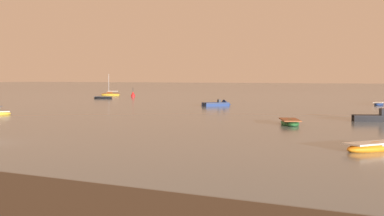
{
  "coord_description": "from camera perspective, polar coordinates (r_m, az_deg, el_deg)",
  "views": [
    {
      "loc": [
        32.12,
        -25.33,
        4.46
      ],
      "look_at": [
        -6.25,
        41.28,
        0.3
      ],
      "focal_mm": 52.94,
      "sensor_mm": 36.0,
      "label": 1
    }
  ],
  "objects": [
    {
      "name": "rowboat_moored_3",
      "position": [
        96.43,
        18.31,
        0.39
      ],
      "size": [
        1.64,
        4.16,
        0.65
      ],
      "rotation": [
        0.0,
        0.0,
        1.63
      ],
      "color": "navy",
      "rests_on": "ground"
    },
    {
      "name": "rowboat_moored_4",
      "position": [
        120.56,
        -8.96,
        1.02
      ],
      "size": [
        4.37,
        2.63,
        0.65
      ],
      "rotation": [
        0.0,
        0.0,
        0.31
      ],
      "color": "black",
      "rests_on": "ground"
    },
    {
      "name": "rowboat_moored_5",
      "position": [
        54.1,
        9.83,
        -1.46
      ],
      "size": [
        3.62,
        4.89,
        0.74
      ],
      "rotation": [
        0.0,
        0.0,
        2.06
      ],
      "color": "#23602D",
      "rests_on": "ground"
    },
    {
      "name": "rowboat_moored_7",
      "position": [
        36.52,
        17.97,
        -3.76
      ],
      "size": [
        3.63,
        4.67,
        0.71
      ],
      "rotation": [
        0.0,
        0.0,
        1.04
      ],
      "color": "orange",
      "rests_on": "ground"
    },
    {
      "name": "sailboat_moored_1",
      "position": [
        140.72,
        -8.21,
        1.35
      ],
      "size": [
        5.18,
        2.79,
        5.54
      ],
      "rotation": [
        0.0,
        0.0,
        3.41
      ],
      "color": "gold",
      "rests_on": "ground"
    },
    {
      "name": "motorboat_moored_2",
      "position": [
        60.6,
        18.7,
        -1.01
      ],
      "size": [
        5.45,
        3.7,
        1.96
      ],
      "rotation": [
        0.0,
        0.0,
        0.41
      ],
      "color": "black",
      "rests_on": "ground"
    },
    {
      "name": "motorboat_moored_3",
      "position": [
        88.24,
        2.8,
        0.34
      ],
      "size": [
        4.07,
        4.8,
        1.62
      ],
      "rotation": [
        0.0,
        0.0,
        0.95
      ],
      "color": "navy",
      "rests_on": "ground"
    },
    {
      "name": "channel_buoy",
      "position": [
        130.89,
        -5.97,
        1.33
      ],
      "size": [
        0.9,
        0.9,
        2.3
      ],
      "color": "red",
      "rests_on": "ground"
    }
  ]
}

